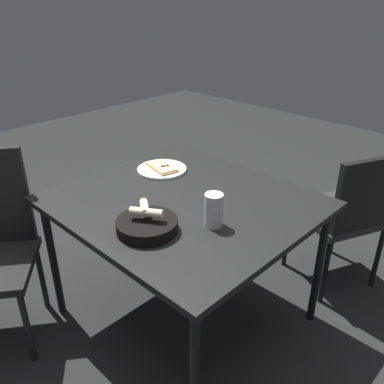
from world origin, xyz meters
The scene contains 6 objects.
ground centered at (0.00, 0.00, 0.00)m, with size 8.00×8.00×0.00m, color black.
dining_table centered at (0.00, 0.00, 0.67)m, with size 1.16×1.04×0.73m.
pizza_plate centered at (-0.33, 0.16, 0.74)m, with size 0.27×0.27×0.04m.
bread_basket centered at (0.09, -0.30, 0.76)m, with size 0.26×0.26×0.11m.
beer_glass centered at (0.26, -0.08, 0.79)m, with size 0.08×0.08×0.15m.
chair_near centered at (0.47, 0.84, 0.51)m, with size 0.58×0.58×0.87m.
Camera 1 is at (1.22, -1.20, 1.63)m, focal length 37.72 mm.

